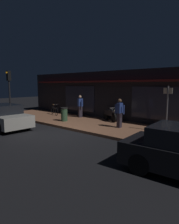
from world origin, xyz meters
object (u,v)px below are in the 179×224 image
bicycle_parked (54,110)px  parked_car_near (4,116)px  person_bystander (119,113)px  motorcycle (110,114)px  traffic_light_pole (9,87)px  sign_post (167,106)px  person_photographer (80,106)px  trash_bin (64,114)px

bicycle_parked → parked_car_near: bearing=-77.5°
bicycle_parked → person_bystander: bearing=-6.3°
motorcycle → traffic_light_pole: (-6.18, -3.89, 1.83)m
sign_post → parked_car_near: sign_post is taller
person_photographer → person_bystander: 4.38m
parked_car_near → motorcycle: bearing=52.9°
bicycle_parked → person_photographer: person_photographer is taller
bicycle_parked → trash_bin: bearing=-27.0°
bicycle_parked → trash_bin: trash_bin is taller
motorcycle → trash_bin: bearing=-138.7°
person_bystander → sign_post: (2.44, 0.62, 0.48)m
traffic_light_pole → sign_post: bearing=17.0°
person_photographer → person_bystander: same height
trash_bin → parked_car_near: parked_car_near is taller
motorcycle → sign_post: sign_post is taller
person_photographer → traffic_light_pole: 5.33m
parked_car_near → person_bystander: bearing=35.3°
sign_post → traffic_light_pole: (-10.22, -3.13, 0.97)m
sign_post → traffic_light_pole: size_ratio=0.67×
person_bystander → parked_car_near: 6.98m
person_bystander → traffic_light_pole: bearing=-162.1°
sign_post → trash_bin: sign_post is taller
trash_bin → traffic_light_pole: 4.63m
trash_bin → parked_car_near: size_ratio=0.22×
person_bystander → parked_car_near: bearing=-144.7°
person_photographer → traffic_light_pole: size_ratio=0.46×
motorcycle → bicycle_parked: (-5.14, -0.64, -0.14)m
person_photographer → parked_car_near: size_ratio=0.40×
person_bystander → parked_car_near: size_ratio=0.40×
motorcycle → bicycle_parked: 5.19m
motorcycle → sign_post: 4.20m
person_photographer → sign_post: size_ratio=0.70×
person_bystander → traffic_light_pole: size_ratio=0.46×
trash_bin → person_bystander: bearing=9.8°
sign_post → motorcycle: bearing=169.3°
motorcycle → person_photographer: 2.65m
sign_post → parked_car_near: 9.41m
person_bystander → trash_bin: size_ratio=1.80×
motorcycle → person_bystander: 2.15m
motorcycle → parked_car_near: parked_car_near is taller
motorcycle → parked_car_near: size_ratio=0.38×
person_photographer → trash_bin: person_photographer is taller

